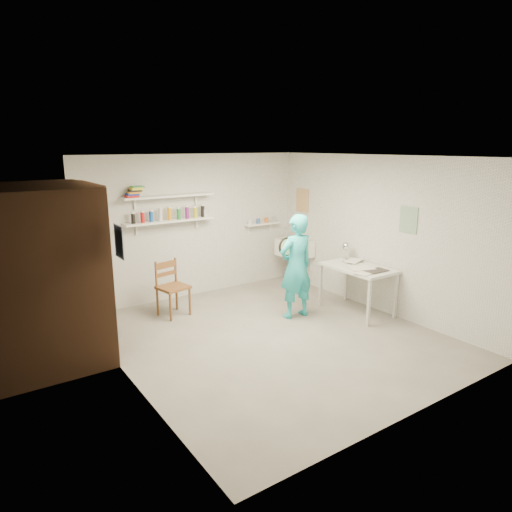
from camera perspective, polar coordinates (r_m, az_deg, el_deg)
floor at (r=6.32m, az=2.08°, el=-10.11°), size 4.00×4.50×0.02m
ceiling at (r=5.78m, az=2.29°, el=12.42°), size 4.00×4.50×0.02m
wall_back at (r=7.83m, az=-7.72°, el=3.74°), size 4.00×0.02×2.40m
wall_front at (r=4.39m, az=20.04°, el=-4.91°), size 4.00×0.02×2.40m
wall_left at (r=5.04m, az=-16.55°, el=-2.30°), size 0.02×4.50×2.40m
wall_right at (r=7.28m, az=15.02°, el=2.65°), size 0.02×4.50×2.40m
doorway_recess at (r=6.07m, az=-19.34°, el=-1.77°), size 0.02×0.90×2.00m
corridor_box at (r=5.93m, az=-25.99°, el=-2.26°), size 1.40×1.50×2.10m
door_lintel at (r=5.90m, az=-19.97°, el=8.14°), size 0.06×1.05×0.10m
door_jamb_near at (r=5.61m, az=-17.78°, el=-2.89°), size 0.06×0.10×2.00m
door_jamb_far at (r=6.55m, az=-20.34°, el=-0.76°), size 0.06×0.10×2.00m
shelf_lower at (r=7.48m, az=-10.73°, el=4.32°), size 1.50×0.22×0.03m
shelf_upper at (r=7.42m, az=-10.87°, el=7.37°), size 1.50×0.22×0.03m
ledge_shelf at (r=8.45m, az=0.79°, el=4.04°), size 0.70×0.14×0.03m
poster_left at (r=5.01m, az=-16.77°, el=1.73°), size 0.01×0.28×0.36m
poster_right_a at (r=8.48m, az=5.81°, el=6.95°), size 0.01×0.34×0.42m
poster_right_b at (r=6.88m, az=18.51°, el=4.31°), size 0.01×0.30×0.38m
belfast_sink at (r=8.40m, az=4.86°, el=1.02°), size 0.48×0.60×0.30m
man at (r=6.79m, az=5.03°, el=-1.31°), size 0.58×0.39×1.57m
wall_clock at (r=6.89m, az=3.88°, el=1.18°), size 0.28×0.04×0.28m
wooden_chair at (r=7.02m, az=-10.33°, el=-3.88°), size 0.49×0.47×0.89m
work_table at (r=7.24m, az=12.48°, el=-4.10°), size 0.66×1.10×0.73m
desk_lamp at (r=7.51m, az=11.24°, el=1.24°), size 0.14×0.14×0.14m
spray_cans at (r=7.46m, az=-10.77°, el=5.08°), size 1.31×0.06×0.17m
book_stack at (r=7.21m, az=-14.94°, el=7.77°), size 0.28×0.14×0.17m
ledge_pots at (r=8.44m, az=0.79°, el=4.45°), size 0.48×0.07×0.09m
papers at (r=7.13m, az=12.64°, el=-1.21°), size 0.30×0.22×0.02m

